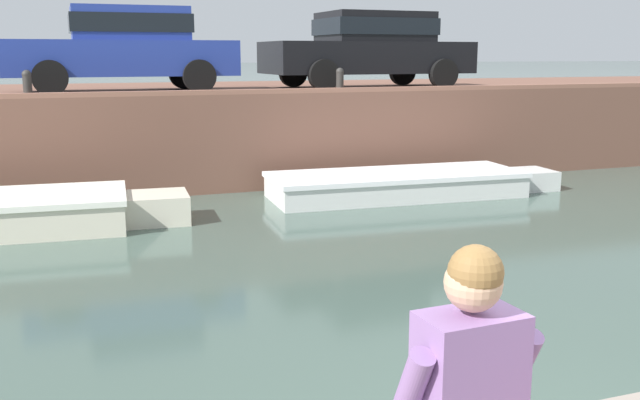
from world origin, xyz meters
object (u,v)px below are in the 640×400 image
car_left_inner_blue (125,46)px  mooring_bollard_mid (27,83)px  car_centre_black (370,47)px  mooring_bollard_east (340,79)px  boat_moored_central_white (407,184)px

car_left_inner_blue → mooring_bollard_mid: size_ratio=9.21×
car_centre_black → mooring_bollard_east: bearing=-131.3°
car_centre_black → mooring_bollard_east: (-1.19, -1.35, -0.61)m
car_left_inner_blue → mooring_bollard_east: (3.75, -1.35, -0.61)m
mooring_bollard_mid → mooring_bollard_east: same height
mooring_bollard_mid → car_centre_black: bearing=11.6°
boat_moored_central_white → mooring_bollard_mid: (-6.10, 1.55, 1.77)m
mooring_bollard_mid → car_left_inner_blue: bearing=38.9°
car_left_inner_blue → car_centre_black: same height
car_centre_black → mooring_bollard_mid: car_centre_black is taller
car_centre_black → mooring_bollard_east: size_ratio=9.62×
car_left_inner_blue → boat_moored_central_white: bearing=-33.3°
mooring_bollard_mid → mooring_bollard_east: size_ratio=1.00×
car_centre_black → mooring_bollard_mid: 6.78m
boat_moored_central_white → car_centre_black: bearing=79.8°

